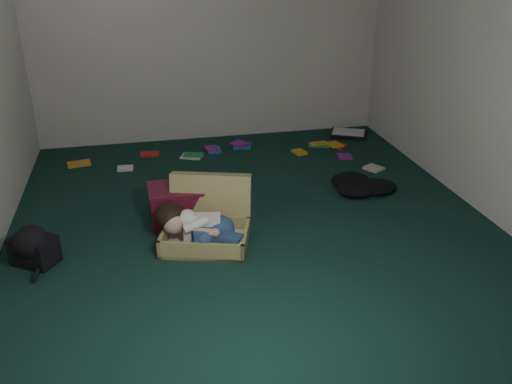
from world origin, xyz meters
name	(u,v)px	position (x,y,z in m)	size (l,w,h in m)	color
floor	(252,222)	(0.00, 0.00, 0.00)	(4.50, 4.50, 0.00)	#0F2D25
wall_back	(209,26)	(0.00, 2.25, 1.30)	(4.50, 4.50, 0.00)	silver
wall_front	(375,193)	(0.00, -2.25, 1.30)	(4.50, 4.50, 0.00)	silver
wall_right	(489,57)	(2.00, 0.00, 1.30)	(4.50, 4.50, 0.00)	silver
suitcase	(208,221)	(-0.40, -0.18, 0.14)	(0.82, 0.81, 0.48)	tan
person	(198,227)	(-0.49, -0.32, 0.19)	(0.66, 0.49, 0.30)	white
maroon_bin	(178,205)	(-0.61, 0.14, 0.16)	(0.48, 0.38, 0.33)	#5A1226
backpack	(34,249)	(-1.70, -0.28, 0.12)	(0.39, 0.31, 0.23)	black
clothing_pile	(359,182)	(1.15, 0.44, 0.08)	(0.48, 0.40, 0.15)	black
paper_tray	(348,134)	(1.61, 1.92, 0.03)	(0.52, 0.47, 0.06)	black
book_scatter	(252,157)	(0.31, 1.47, 0.01)	(3.20, 1.43, 0.02)	gold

